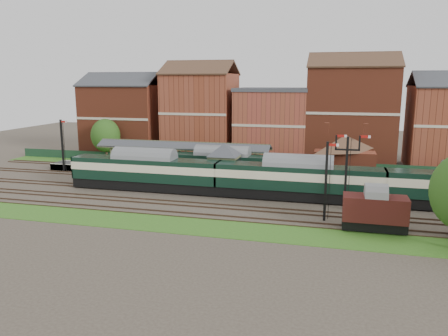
% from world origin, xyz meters
% --- Properties ---
extents(ground, '(160.00, 160.00, 0.00)m').
position_xyz_m(ground, '(0.00, 0.00, 0.00)').
color(ground, '#473D33').
rests_on(ground, ground).
extents(grass_back, '(90.00, 4.50, 0.06)m').
position_xyz_m(grass_back, '(0.00, 16.00, 0.03)').
color(grass_back, '#2D6619').
rests_on(grass_back, ground).
extents(grass_front, '(90.00, 5.00, 0.06)m').
position_xyz_m(grass_front, '(0.00, -12.00, 0.03)').
color(grass_front, '#2D6619').
rests_on(grass_front, ground).
extents(fence, '(90.00, 0.12, 1.50)m').
position_xyz_m(fence, '(0.00, 18.00, 0.75)').
color(fence, '#193823').
rests_on(fence, ground).
extents(platform, '(55.00, 3.40, 1.00)m').
position_xyz_m(platform, '(-5.00, 9.75, 0.50)').
color(platform, '#2D2D2D').
rests_on(platform, ground).
extents(signal_box, '(5.40, 5.40, 6.00)m').
position_xyz_m(signal_box, '(-3.00, 3.25, 3.19)').
color(signal_box, '#637150').
rests_on(signal_box, ground).
extents(brick_hut, '(3.20, 2.64, 2.94)m').
position_xyz_m(brick_hut, '(5.00, 3.25, 1.20)').
color(brick_hut, brown).
rests_on(brick_hut, ground).
extents(station_building, '(8.10, 8.10, 5.90)m').
position_xyz_m(station_building, '(12.00, 9.75, 3.96)').
color(station_building, brown).
rests_on(station_building, platform).
extents(canopy, '(26.00, 3.89, 4.08)m').
position_xyz_m(canopy, '(-11.00, 9.75, 4.58)').
color(canopy, '#41492D').
rests_on(canopy, platform).
extents(semaphore_bracket, '(3.60, 0.25, 8.18)m').
position_xyz_m(semaphore_bracket, '(12.04, -2.50, 4.63)').
color(semaphore_bracket, black).
rests_on(semaphore_bracket, ground).
extents(semaphore_platform_end, '(1.23, 0.25, 8.00)m').
position_xyz_m(semaphore_platform_end, '(-29.98, 8.00, 4.16)').
color(semaphore_platform_end, black).
rests_on(semaphore_platform_end, ground).
extents(semaphore_siding, '(1.23, 0.25, 8.00)m').
position_xyz_m(semaphore_siding, '(10.02, -7.00, 4.16)').
color(semaphore_siding, black).
rests_on(semaphore_siding, ground).
extents(town_backdrop, '(69.00, 10.00, 16.00)m').
position_xyz_m(town_backdrop, '(-0.18, 25.00, 7.00)').
color(town_backdrop, brown).
rests_on(town_backdrop, ground).
extents(dmu_train, '(57.95, 3.04, 4.45)m').
position_xyz_m(dmu_train, '(6.67, 0.00, 2.59)').
color(dmu_train, black).
rests_on(dmu_train, ground).
extents(platform_railcar, '(18.14, 2.86, 4.18)m').
position_xyz_m(platform_railcar, '(-4.10, 6.50, 2.44)').
color(platform_railcar, black).
rests_on(platform_railcar, ground).
extents(goods_van_a, '(5.78, 2.50, 3.50)m').
position_xyz_m(goods_van_a, '(14.58, -9.00, 2.00)').
color(goods_van_a, black).
rests_on(goods_van_a, ground).
extents(tree_back, '(5.03, 5.03, 7.36)m').
position_xyz_m(tree_back, '(-28.05, 17.72, 4.45)').
color(tree_back, '#382619').
rests_on(tree_back, ground).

